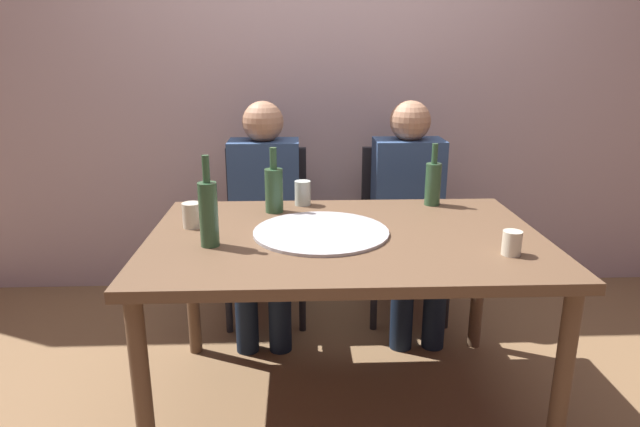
{
  "coord_description": "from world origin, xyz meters",
  "views": [
    {
      "loc": [
        -0.18,
        -1.99,
        1.42
      ],
      "look_at": [
        -0.09,
        0.11,
        0.79
      ],
      "focal_mm": 31.06,
      "sensor_mm": 36.0,
      "label": 1
    }
  ],
  "objects_px": {
    "tumbler_far": "(192,215)",
    "chair_left": "(267,222)",
    "guest_in_sweater": "(264,207)",
    "pizza_tray": "(321,232)",
    "tumbler_near": "(512,243)",
    "dining_table": "(345,252)",
    "beer_bottle": "(208,212)",
    "chair_right": "(403,220)",
    "wine_glass": "(303,193)",
    "wine_bottle": "(274,189)",
    "guest_in_beanie": "(410,205)",
    "water_bottle": "(433,182)"
  },
  "relations": [
    {
      "from": "dining_table",
      "to": "chair_left",
      "type": "distance_m",
      "value": 0.97
    },
    {
      "from": "wine_bottle",
      "to": "chair_right",
      "type": "height_order",
      "value": "wine_bottle"
    },
    {
      "from": "chair_right",
      "to": "water_bottle",
      "type": "bearing_deg",
      "value": 93.11
    },
    {
      "from": "chair_right",
      "to": "guest_in_sweater",
      "type": "distance_m",
      "value": 0.78
    },
    {
      "from": "pizza_tray",
      "to": "wine_glass",
      "type": "distance_m",
      "value": 0.42
    },
    {
      "from": "tumbler_near",
      "to": "chair_right",
      "type": "xyz_separation_m",
      "value": [
        -0.15,
        1.13,
        -0.27
      ]
    },
    {
      "from": "dining_table",
      "to": "chair_left",
      "type": "bearing_deg",
      "value": 111.56
    },
    {
      "from": "dining_table",
      "to": "tumbler_near",
      "type": "relative_size",
      "value": 17.62
    },
    {
      "from": "dining_table",
      "to": "wine_bottle",
      "type": "xyz_separation_m",
      "value": [
        -0.28,
        0.32,
        0.18
      ]
    },
    {
      "from": "tumbler_far",
      "to": "guest_in_sweater",
      "type": "xyz_separation_m",
      "value": [
        0.24,
        0.63,
        -0.15
      ]
    },
    {
      "from": "water_bottle",
      "to": "chair_left",
      "type": "distance_m",
      "value": 0.98
    },
    {
      "from": "wine_bottle",
      "to": "wine_glass",
      "type": "xyz_separation_m",
      "value": [
        0.12,
        0.11,
        -0.05
      ]
    },
    {
      "from": "dining_table",
      "to": "tumbler_far",
      "type": "distance_m",
      "value": 0.62
    },
    {
      "from": "pizza_tray",
      "to": "tumbler_near",
      "type": "distance_m",
      "value": 0.69
    },
    {
      "from": "pizza_tray",
      "to": "wine_glass",
      "type": "height_order",
      "value": "wine_glass"
    },
    {
      "from": "chair_left",
      "to": "guest_in_beanie",
      "type": "distance_m",
      "value": 0.78
    },
    {
      "from": "beer_bottle",
      "to": "guest_in_beanie",
      "type": "height_order",
      "value": "guest_in_beanie"
    },
    {
      "from": "dining_table",
      "to": "pizza_tray",
      "type": "height_order",
      "value": "pizza_tray"
    },
    {
      "from": "tumbler_far",
      "to": "guest_in_beanie",
      "type": "height_order",
      "value": "guest_in_beanie"
    },
    {
      "from": "tumbler_far",
      "to": "beer_bottle",
      "type": "bearing_deg",
      "value": -64.96
    },
    {
      "from": "wine_bottle",
      "to": "pizza_tray",
      "type": "bearing_deg",
      "value": -57.97
    },
    {
      "from": "beer_bottle",
      "to": "water_bottle",
      "type": "height_order",
      "value": "beer_bottle"
    },
    {
      "from": "chair_right",
      "to": "guest_in_sweater",
      "type": "bearing_deg",
      "value": 11.37
    },
    {
      "from": "water_bottle",
      "to": "wine_glass",
      "type": "height_order",
      "value": "water_bottle"
    },
    {
      "from": "dining_table",
      "to": "wine_bottle",
      "type": "distance_m",
      "value": 0.46
    },
    {
      "from": "tumbler_far",
      "to": "wine_glass",
      "type": "relative_size",
      "value": 0.9
    },
    {
      "from": "chair_left",
      "to": "guest_in_sweater",
      "type": "height_order",
      "value": "guest_in_sweater"
    },
    {
      "from": "tumbler_far",
      "to": "chair_right",
      "type": "bearing_deg",
      "value": 38.11
    },
    {
      "from": "dining_table",
      "to": "beer_bottle",
      "type": "xyz_separation_m",
      "value": [
        -0.5,
        -0.11,
        0.2
      ]
    },
    {
      "from": "tumbler_far",
      "to": "chair_left",
      "type": "xyz_separation_m",
      "value": [
        0.24,
        0.78,
        -0.28
      ]
    },
    {
      "from": "pizza_tray",
      "to": "wine_bottle",
      "type": "relative_size",
      "value": 1.85
    },
    {
      "from": "pizza_tray",
      "to": "water_bottle",
      "type": "height_order",
      "value": "water_bottle"
    },
    {
      "from": "dining_table",
      "to": "chair_right",
      "type": "xyz_separation_m",
      "value": [
        0.4,
        0.89,
        -0.15
      ]
    },
    {
      "from": "dining_table",
      "to": "guest_in_beanie",
      "type": "relative_size",
      "value": 1.28
    },
    {
      "from": "pizza_tray",
      "to": "tumbler_far",
      "type": "relative_size",
      "value": 5.25
    },
    {
      "from": "chair_left",
      "to": "wine_bottle",
      "type": "bearing_deg",
      "value": 97.02
    },
    {
      "from": "dining_table",
      "to": "tumbler_near",
      "type": "xyz_separation_m",
      "value": [
        0.55,
        -0.24,
        0.12
      ]
    },
    {
      "from": "tumbler_near",
      "to": "wine_glass",
      "type": "height_order",
      "value": "wine_glass"
    },
    {
      "from": "dining_table",
      "to": "tumbler_near",
      "type": "distance_m",
      "value": 0.61
    },
    {
      "from": "wine_bottle",
      "to": "chair_left",
      "type": "bearing_deg",
      "value": 97.02
    },
    {
      "from": "water_bottle",
      "to": "guest_in_beanie",
      "type": "xyz_separation_m",
      "value": [
        -0.03,
        0.34,
        -0.2
      ]
    },
    {
      "from": "beer_bottle",
      "to": "chair_right",
      "type": "height_order",
      "value": "beer_bottle"
    },
    {
      "from": "wine_bottle",
      "to": "beer_bottle",
      "type": "height_order",
      "value": "beer_bottle"
    },
    {
      "from": "beer_bottle",
      "to": "water_bottle",
      "type": "distance_m",
      "value": 1.05
    },
    {
      "from": "guest_in_sweater",
      "to": "wine_glass",
      "type": "bearing_deg",
      "value": 121.19
    },
    {
      "from": "beer_bottle",
      "to": "chair_right",
      "type": "bearing_deg",
      "value": 48.21
    },
    {
      "from": "water_bottle",
      "to": "wine_glass",
      "type": "relative_size",
      "value": 2.53
    },
    {
      "from": "pizza_tray",
      "to": "tumbler_near",
      "type": "bearing_deg",
      "value": -21.46
    },
    {
      "from": "tumbler_near",
      "to": "guest_in_sweater",
      "type": "bearing_deg",
      "value": 132.56
    },
    {
      "from": "tumbler_far",
      "to": "guest_in_beanie",
      "type": "xyz_separation_m",
      "value": [
        1.0,
        0.63,
        -0.15
      ]
    }
  ]
}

